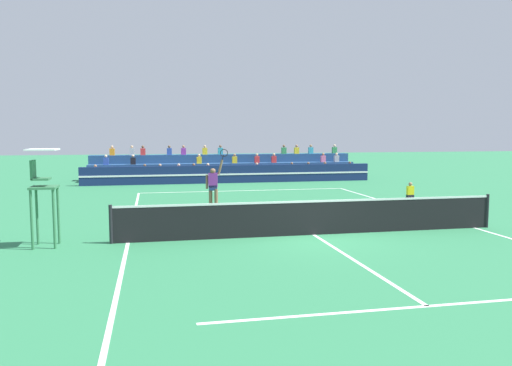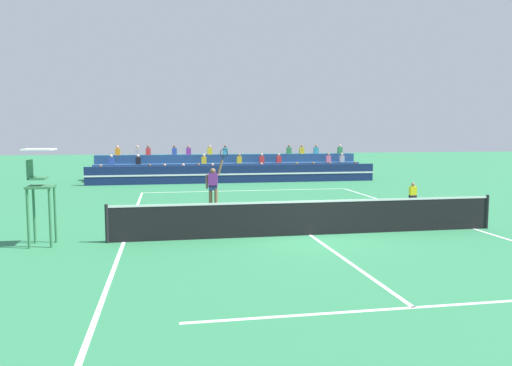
{
  "view_description": "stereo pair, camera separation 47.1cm",
  "coord_description": "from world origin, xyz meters",
  "views": [
    {
      "loc": [
        -4.77,
        -14.28,
        3.1
      ],
      "look_at": [
        -0.74,
        5.12,
        1.1
      ],
      "focal_mm": 35.0,
      "sensor_mm": 36.0,
      "label": 1
    },
    {
      "loc": [
        -4.31,
        -14.37,
        3.1
      ],
      "look_at": [
        -0.74,
        5.12,
        1.1
      ],
      "focal_mm": 35.0,
      "sensor_mm": 36.0,
      "label": 2
    }
  ],
  "objects": [
    {
      "name": "tennis_player",
      "position": [
        -2.44,
        5.19,
        0.99
      ],
      "size": [
        0.91,
        0.39,
        2.5
      ],
      "color": "brown",
      "rests_on": "ground"
    },
    {
      "name": "court_lines",
      "position": [
        0.0,
        0.0,
        0.0
      ],
      "size": [
        11.1,
        23.9,
        0.01
      ],
      "color": "white",
      "rests_on": "ground"
    },
    {
      "name": "umpire_chair",
      "position": [
        -7.7,
        -0.0,
        1.72
      ],
      "size": [
        0.76,
        0.84,
        2.67
      ],
      "color": "#337047",
      "rests_on": "ground"
    },
    {
      "name": "tennis_ball",
      "position": [
        -1.96,
        5.53,
        0.03
      ],
      "size": [
        0.07,
        0.07,
        0.07
      ],
      "primitive_type": "sphere",
      "color": "#C6DB33",
      "rests_on": "ground"
    },
    {
      "name": "ball_kid_courtside",
      "position": [
        6.78,
        6.49,
        0.33
      ],
      "size": [
        0.3,
        0.36,
        0.84
      ],
      "color": "black",
      "rests_on": "ground"
    },
    {
      "name": "sponsor_banner_wall",
      "position": [
        0.0,
        16.16,
        0.55
      ],
      "size": [
        18.0,
        0.26,
        1.1
      ],
      "color": "navy",
      "rests_on": "ground"
    },
    {
      "name": "bleacher_stand",
      "position": [
        0.0,
        18.7,
        0.66
      ],
      "size": [
        17.56,
        2.85,
        2.28
      ],
      "color": "navy",
      "rests_on": "ground"
    },
    {
      "name": "tennis_net",
      "position": [
        0.0,
        0.0,
        0.54
      ],
      "size": [
        12.0,
        0.1,
        1.1
      ],
      "color": "black",
      "rests_on": "ground"
    },
    {
      "name": "ground_plane",
      "position": [
        0.0,
        0.0,
        0.0
      ],
      "size": [
        120.0,
        120.0,
        0.0
      ],
      "primitive_type": "plane",
      "color": "#2D7A4C"
    }
  ]
}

